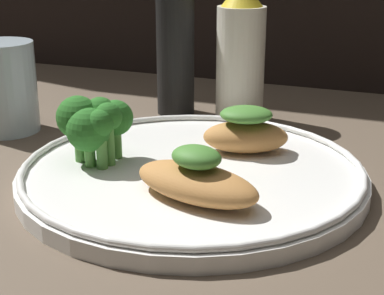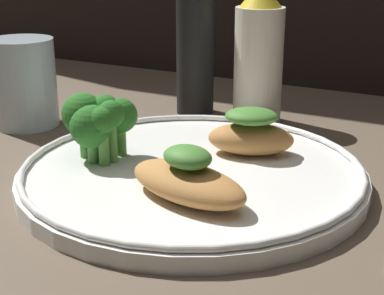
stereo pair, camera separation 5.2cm
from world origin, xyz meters
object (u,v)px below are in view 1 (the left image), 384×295
(broccoli_bunch, at_px, (94,123))
(sauce_bottle, at_px, (241,55))
(pepper_grinder, at_px, (175,49))
(drinking_glass, at_px, (3,87))
(plate, at_px, (192,173))

(broccoli_bunch, distance_m, sauce_bottle, 0.23)
(broccoli_bunch, xyz_separation_m, sauce_bottle, (0.07, 0.22, 0.03))
(pepper_grinder, xyz_separation_m, drinking_glass, (-0.15, -0.14, -0.03))
(plate, distance_m, drinking_glass, 0.26)
(broccoli_bunch, distance_m, drinking_glass, 0.18)
(sauce_bottle, xyz_separation_m, drinking_glass, (-0.23, -0.14, -0.03))
(plate, xyz_separation_m, pepper_grinder, (-0.10, 0.20, 0.07))
(broccoli_bunch, bearing_deg, sauce_bottle, 72.98)
(broccoli_bunch, xyz_separation_m, drinking_glass, (-0.17, 0.08, -0.00))
(broccoli_bunch, bearing_deg, pepper_grinder, 93.93)
(sauce_bottle, height_order, pepper_grinder, pepper_grinder)
(sauce_bottle, height_order, drinking_glass, sauce_bottle)
(plate, xyz_separation_m, broccoli_bunch, (-0.09, -0.02, 0.04))
(plate, height_order, sauce_bottle, sauce_bottle)
(broccoli_bunch, bearing_deg, drinking_glass, 153.56)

